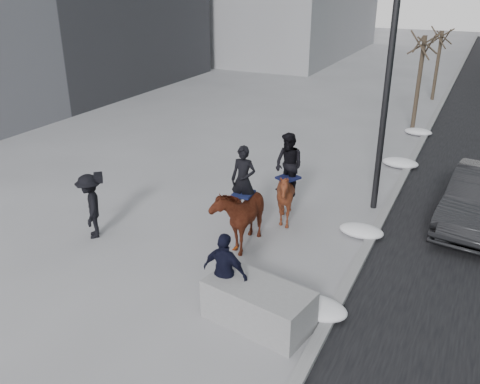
% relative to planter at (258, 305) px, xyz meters
% --- Properties ---
extents(ground, '(120.00, 120.00, 0.00)m').
position_rel_planter_xyz_m(ground, '(-1.72, 1.49, -0.43)').
color(ground, gray).
rests_on(ground, ground).
extents(curb, '(0.25, 90.00, 0.12)m').
position_rel_planter_xyz_m(curb, '(1.28, 11.49, -0.37)').
color(curb, gray).
rests_on(curb, ground).
extents(planter, '(2.29, 1.44, 0.85)m').
position_rel_planter_xyz_m(planter, '(0.00, 0.00, 0.00)').
color(planter, gray).
rests_on(planter, ground).
extents(tree_near, '(1.20, 1.20, 4.60)m').
position_rel_planter_xyz_m(tree_near, '(0.68, 15.07, 1.87)').
color(tree_near, '#33251E').
rests_on(tree_near, ground).
extents(tree_far, '(1.20, 1.20, 4.09)m').
position_rel_planter_xyz_m(tree_far, '(0.68, 22.17, 1.62)').
color(tree_far, '#332A1E').
rests_on(tree_far, ground).
extents(mounted_left, '(1.04, 2.06, 2.59)m').
position_rel_planter_xyz_m(mounted_left, '(-1.77, 2.85, 0.54)').
color(mounted_left, '#46170E').
rests_on(mounted_left, ground).
extents(mounted_right, '(1.88, 1.96, 2.58)m').
position_rel_planter_xyz_m(mounted_right, '(-1.14, 4.40, 0.61)').
color(mounted_right, '#502610').
rests_on(mounted_right, ground).
extents(feeder, '(1.06, 0.90, 1.75)m').
position_rel_planter_xyz_m(feeder, '(-0.80, 0.13, 0.45)').
color(feeder, black).
rests_on(feeder, ground).
extents(camera_crew, '(1.23, 1.29, 1.75)m').
position_rel_planter_xyz_m(camera_crew, '(-5.46, 1.42, 0.46)').
color(camera_crew, black).
rests_on(camera_crew, ground).
extents(lamppost, '(0.25, 1.08, 9.09)m').
position_rel_planter_xyz_m(lamppost, '(0.88, 6.47, 4.57)').
color(lamppost, black).
rests_on(lamppost, ground).
extents(snow_piles, '(1.28, 14.82, 0.33)m').
position_rel_planter_xyz_m(snow_piles, '(0.98, 7.26, -0.27)').
color(snow_piles, silver).
rests_on(snow_piles, ground).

